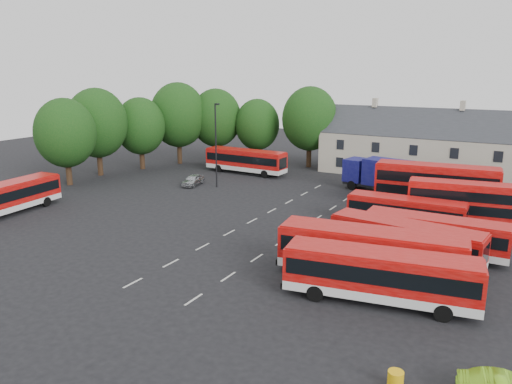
% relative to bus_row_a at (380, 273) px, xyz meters
% --- Properties ---
extents(ground, '(140.00, 140.00, 0.00)m').
position_rel_bus_row_a_xyz_m(ground, '(-15.10, 8.75, -1.96)').
color(ground, black).
rests_on(ground, ground).
extents(lane_markings, '(5.15, 33.80, 0.01)m').
position_rel_bus_row_a_xyz_m(lane_markings, '(-12.60, 10.75, -1.95)').
color(lane_markings, beige).
rests_on(lane_markings, ground).
extents(treeline, '(29.92, 32.59, 12.01)m').
position_rel_bus_row_a_xyz_m(treeline, '(-35.84, 28.12, 4.72)').
color(treeline, black).
rests_on(treeline, ground).
extents(terrace_houses, '(35.70, 7.13, 10.06)m').
position_rel_bus_row_a_xyz_m(terrace_houses, '(-1.10, 38.75, 1.90)').
color(terrace_houses, beige).
rests_on(terrace_houses, ground).
extents(bus_row_a, '(11.80, 4.43, 3.26)m').
position_rel_bus_row_a_xyz_m(bus_row_a, '(0.00, 0.00, 0.00)').
color(bus_row_a, silver).
rests_on(bus_row_a, ground).
extents(bus_row_b, '(12.52, 4.35, 3.47)m').
position_rel_bus_row_a_xyz_m(bus_row_b, '(-1.58, 3.20, 0.12)').
color(bus_row_b, silver).
rests_on(bus_row_b, ground).
extents(bus_row_c, '(11.16, 3.78, 3.09)m').
position_rel_bus_row_a_xyz_m(bus_row_c, '(-0.19, 7.21, -0.10)').
color(bus_row_c, silver).
rests_on(bus_row_c, ground).
extents(bus_row_d, '(10.55, 2.60, 2.97)m').
position_rel_bus_row_a_xyz_m(bus_row_d, '(1.37, 10.08, -0.17)').
color(bus_row_d, silver).
rests_on(bus_row_d, ground).
extents(bus_row_e, '(10.11, 2.53, 2.85)m').
position_rel_bus_row_a_xyz_m(bus_row_e, '(-2.06, 15.36, -0.25)').
color(bus_row_e, silver).
rests_on(bus_row_e, ground).
extents(bus_dd_south, '(10.24, 3.73, 4.11)m').
position_rel_bus_row_a_xyz_m(bus_dd_south, '(2.50, 18.60, 0.38)').
color(bus_dd_south, silver).
rests_on(bus_dd_south, ground).
extents(bus_dd_north, '(11.79, 3.80, 4.75)m').
position_rel_bus_row_a_xyz_m(bus_dd_north, '(-0.84, 22.48, 0.75)').
color(bus_dd_north, silver).
rests_on(bus_dd_north, ground).
extents(bus_west, '(3.56, 11.21, 3.12)m').
position_rel_bus_row_a_xyz_m(bus_west, '(-36.99, 1.09, -0.09)').
color(bus_west, silver).
rests_on(bus_west, ground).
extents(bus_north, '(11.52, 2.98, 3.24)m').
position_rel_bus_row_a_xyz_m(bus_north, '(-26.70, 29.26, -0.01)').
color(bus_north, silver).
rests_on(bus_north, ground).
extents(box_truck, '(9.19, 4.36, 3.86)m').
position_rel_bus_row_a_xyz_m(box_truck, '(-7.57, 27.81, 0.21)').
color(box_truck, black).
rests_on(box_truck, ground).
extents(silver_car, '(2.22, 4.13, 1.34)m').
position_rel_bus_row_a_xyz_m(silver_car, '(-28.67, 19.92, -1.29)').
color(silver_car, '#AFB2B7').
rests_on(silver_car, ground).
extents(grit_bin, '(0.71, 0.71, 0.89)m').
position_rel_bus_row_a_xyz_m(grit_bin, '(3.04, -8.05, -1.52)').
color(grit_bin, '#EBB00D').
rests_on(grit_bin, ground).
extents(lamppost, '(0.70, 0.34, 9.99)m').
position_rel_bus_row_a_xyz_m(lamppost, '(-25.64, 20.61, 3.37)').
color(lamppost, black).
rests_on(lamppost, ground).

